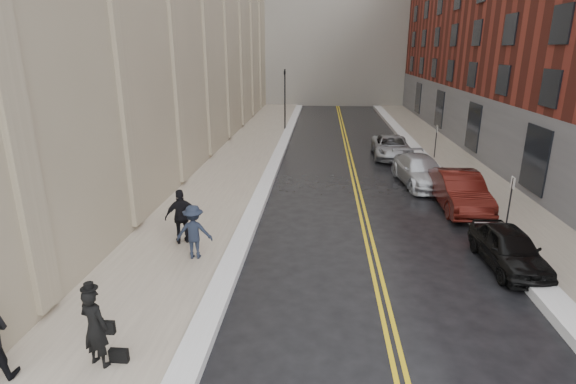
% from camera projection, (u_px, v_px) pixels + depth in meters
% --- Properties ---
extents(ground, '(160.00, 160.00, 0.00)m').
position_uv_depth(ground, '(289.00, 353.00, 10.56)').
color(ground, black).
rests_on(ground, ground).
extents(sidewalk_left, '(4.00, 64.00, 0.15)m').
position_uv_depth(sidewalk_left, '(232.00, 171.00, 26.06)').
color(sidewalk_left, gray).
rests_on(sidewalk_left, ground).
extents(sidewalk_right, '(3.00, 64.00, 0.15)m').
position_uv_depth(sidewalk_right, '(471.00, 175.00, 25.07)').
color(sidewalk_right, gray).
rests_on(sidewalk_right, ground).
extents(lane_stripe_a, '(0.12, 64.00, 0.01)m').
position_uv_depth(lane_stripe_a, '(351.00, 174.00, 25.58)').
color(lane_stripe_a, gold).
rests_on(lane_stripe_a, ground).
extents(lane_stripe_b, '(0.12, 64.00, 0.01)m').
position_uv_depth(lane_stripe_b, '(356.00, 174.00, 25.56)').
color(lane_stripe_b, gold).
rests_on(lane_stripe_b, ground).
extents(snow_ridge_left, '(0.70, 60.80, 0.26)m').
position_uv_depth(snow_ridge_left, '(272.00, 171.00, 25.87)').
color(snow_ridge_left, silver).
rests_on(snow_ridge_left, ground).
extents(snow_ridge_right, '(0.85, 60.80, 0.30)m').
position_uv_depth(snow_ridge_right, '(437.00, 174.00, 25.19)').
color(snow_ridge_right, silver).
rests_on(snow_ridge_right, ground).
extents(traffic_signal, '(0.18, 0.15, 5.20)m').
position_uv_depth(traffic_signal, '(285.00, 95.00, 38.30)').
color(traffic_signal, black).
rests_on(traffic_signal, ground).
extents(parking_sign_near, '(0.06, 0.35, 2.23)m').
position_uv_depth(parking_sign_near, '(510.00, 199.00, 17.17)').
color(parking_sign_near, black).
rests_on(parking_sign_near, ground).
extents(parking_sign_far, '(0.06, 0.35, 2.23)m').
position_uv_depth(parking_sign_far, '(436.00, 139.00, 28.56)').
color(parking_sign_far, black).
rests_on(parking_sign_far, ground).
extents(car_black, '(1.73, 3.93, 1.32)m').
position_uv_depth(car_black, '(509.00, 248.00, 14.57)').
color(car_black, black).
rests_on(car_black, ground).
extents(car_maroon, '(1.76, 4.97, 1.63)m').
position_uv_depth(car_maroon, '(459.00, 191.00, 19.93)').
color(car_maroon, '#410F0B').
rests_on(car_maroon, ground).
extents(car_silver_near, '(2.67, 5.30, 1.48)m').
position_uv_depth(car_silver_near, '(420.00, 171.00, 23.48)').
color(car_silver_near, '#B9BCC1').
rests_on(car_silver_near, ground).
extents(car_silver_far, '(2.46, 5.13, 1.41)m').
position_uv_depth(car_silver_far, '(391.00, 147.00, 29.41)').
color(car_silver_far, '#9A9DA2').
rests_on(car_silver_far, ground).
extents(pedestrian_main, '(0.80, 0.65, 1.88)m').
position_uv_depth(pedestrian_main, '(95.00, 327.00, 9.71)').
color(pedestrian_main, black).
rests_on(pedestrian_main, sidewalk_left).
extents(pedestrian_b, '(1.23, 0.76, 1.84)m').
position_uv_depth(pedestrian_b, '(194.00, 232.00, 14.82)').
color(pedestrian_b, '#1A202F').
rests_on(pedestrian_b, sidewalk_left).
extents(pedestrian_c, '(1.27, 0.93, 2.00)m').
position_uv_depth(pedestrian_c, '(182.00, 216.00, 15.96)').
color(pedestrian_c, black).
rests_on(pedestrian_c, sidewalk_left).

